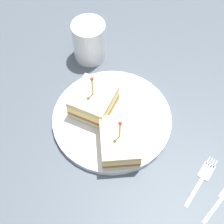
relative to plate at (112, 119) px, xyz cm
name	(u,v)px	position (x,y,z in cm)	size (l,w,h in cm)	color
ground_plane	(112,123)	(0.00, 0.00, -1.63)	(115.73, 115.73, 2.00)	#4C5660
plate	(112,119)	(0.00, 0.00, 0.00)	(25.18, 25.18, 1.25)	white
sandwich_half_front	(94,101)	(3.07, 3.28, 3.15)	(11.67, 11.54, 10.29)	beige
sandwich_half_back	(117,142)	(-7.15, 0.39, 2.85)	(10.50, 8.36, 9.56)	beige
drink_glass	(89,43)	(19.21, 1.46, 3.60)	(7.69, 7.69, 9.72)	gold
fork	(203,176)	(-16.03, -14.75, -0.45)	(8.90, 9.29, 0.35)	silver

